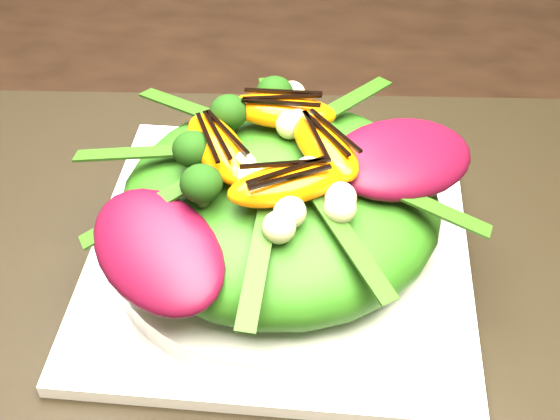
# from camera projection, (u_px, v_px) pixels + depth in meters

# --- Properties ---
(placemat) EXTENTS (0.54, 0.43, 0.00)m
(placemat) POSITION_uv_depth(u_px,v_px,m) (280.00, 257.00, 0.50)
(placemat) COLOR black
(placemat) RESTS_ON dining_table
(plate_base) EXTENTS (0.25, 0.25, 0.01)m
(plate_base) POSITION_uv_depth(u_px,v_px,m) (280.00, 250.00, 0.50)
(plate_base) COLOR white
(plate_base) RESTS_ON placemat
(salad_bowl) EXTENTS (0.23, 0.23, 0.02)m
(salad_bowl) POSITION_uv_depth(u_px,v_px,m) (280.00, 236.00, 0.49)
(salad_bowl) COLOR white
(salad_bowl) RESTS_ON plate_base
(lettuce_mound) EXTENTS (0.24, 0.24, 0.07)m
(lettuce_mound) POSITION_uv_depth(u_px,v_px,m) (280.00, 202.00, 0.47)
(lettuce_mound) COLOR #2C6512
(lettuce_mound) RESTS_ON salad_bowl
(radicchio_leaf) EXTENTS (0.11, 0.11, 0.02)m
(radicchio_leaf) POSITION_uv_depth(u_px,v_px,m) (402.00, 158.00, 0.44)
(radicchio_leaf) COLOR #480719
(radicchio_leaf) RESTS_ON lettuce_mound
(orange_segment) EXTENTS (0.07, 0.04, 0.02)m
(orange_segment) POSITION_uv_depth(u_px,v_px,m) (280.00, 122.00, 0.46)
(orange_segment) COLOR #F36504
(orange_segment) RESTS_ON lettuce_mound
(broccoli_floret) EXTENTS (0.03, 0.03, 0.03)m
(broccoli_floret) POSITION_uv_depth(u_px,v_px,m) (199.00, 111.00, 0.46)
(broccoli_floret) COLOR black
(broccoli_floret) RESTS_ON lettuce_mound
(macadamia_nut) EXTENTS (0.02, 0.02, 0.02)m
(macadamia_nut) POSITION_uv_depth(u_px,v_px,m) (331.00, 226.00, 0.40)
(macadamia_nut) COLOR #C9B48D
(macadamia_nut) RESTS_ON lettuce_mound
(balsamic_drizzle) EXTENTS (0.05, 0.01, 0.00)m
(balsamic_drizzle) POSITION_uv_depth(u_px,v_px,m) (280.00, 109.00, 0.45)
(balsamic_drizzle) COLOR black
(balsamic_drizzle) RESTS_ON orange_segment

